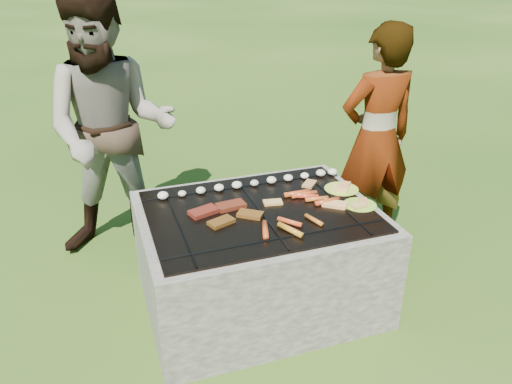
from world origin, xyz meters
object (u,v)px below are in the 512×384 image
cook (377,139)px  plate_near (360,205)px  plate_far (342,189)px  bystander (112,131)px  fire_pit (259,260)px

cook → plate_near: bearing=50.8°
plate_far → cook: (0.43, 0.35, 0.15)m
bystander → plate_near: bearing=-24.2°
plate_far → bystander: 1.49m
cook → bystander: 1.74m
plate_far → cook: cook is taller
cook → bystander: size_ratio=0.88×
plate_near → cook: cook is taller
plate_far → bystander: (-1.25, 0.77, 0.26)m
plate_far → fire_pit: bearing=-170.1°
fire_pit → plate_far: size_ratio=5.46×
fire_pit → plate_near: (0.56, -0.12, 0.33)m
cook → bystander: bearing=-15.9°
plate_far → bystander: bearing=148.4°
plate_far → cook: 0.58m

